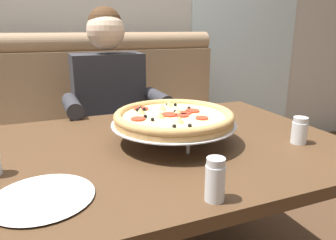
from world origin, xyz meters
name	(u,v)px	position (x,y,z in m)	size (l,w,h in m)	color
booth_bench	(111,146)	(0.00, 0.95, 0.40)	(1.68, 0.78, 1.13)	#937556
dining_table	(163,163)	(0.00, 0.00, 0.67)	(1.36, 0.97, 0.75)	#4C331E
diner_main	(113,110)	(-0.03, 0.69, 0.71)	(0.54, 0.64, 1.27)	#2D3342
pizza	(174,118)	(0.04, 0.00, 0.84)	(0.46, 0.46, 0.13)	silver
shaker_pepper_flakes	(299,132)	(0.47, -0.19, 0.79)	(0.06, 0.06, 0.10)	white
shaker_oregano	(215,183)	(-0.03, -0.42, 0.79)	(0.05, 0.05, 0.11)	white
plate_near_left	(42,195)	(-0.43, -0.25, 0.76)	(0.26, 0.26, 0.02)	white
patio_chair	(220,88)	(1.42, 1.91, 0.52)	(0.40, 0.40, 0.86)	black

